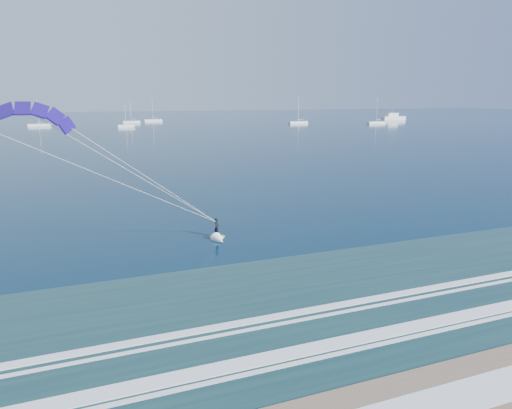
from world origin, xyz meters
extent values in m
plane|color=#072840|center=(0.00, 0.00, 0.00)|extent=(900.00, 900.00, 0.00)
cube|color=#1E423F|center=(0.00, 8.00, 0.01)|extent=(600.00, 22.00, 0.03)
cube|color=white|center=(0.00, 1.50, 0.04)|extent=(600.00, 0.90, 0.07)
cube|color=white|center=(0.00, 5.50, 0.04)|extent=(600.00, 1.10, 0.07)
cube|color=white|center=(0.00, 9.50, 0.04)|extent=(600.00, 0.70, 0.07)
cube|color=white|center=(0.00, -0.50, 0.11)|extent=(600.00, 2.00, 0.02)
cube|color=#ADC617|center=(-5.29, 26.47, 0.04)|extent=(1.43, 0.46, 0.08)
imported|color=black|center=(-5.29, 26.47, 0.96)|extent=(0.66, 0.76, 1.76)
cone|color=white|center=(-5.44, 25.17, 0.08)|extent=(1.31, 1.74, 1.10)
cube|color=white|center=(157.65, 213.11, 1.09)|extent=(14.90, 3.97, 2.18)
cube|color=white|center=(156.65, 213.11, 3.18)|extent=(6.95, 3.18, 1.99)
cylinder|color=silver|center=(156.65, 213.11, 5.17)|extent=(0.16, 0.16, 2.00)
cube|color=white|center=(-33.77, 221.24, 0.60)|extent=(9.39, 2.40, 1.20)
cylinder|color=silver|center=(-33.77, 221.24, 6.88)|extent=(0.18, 0.18, 11.37)
cylinder|color=silver|center=(-32.57, 221.24, 2.00)|extent=(2.60, 0.12, 0.12)
cube|color=white|center=(2.99, 199.72, 0.60)|extent=(6.92, 2.40, 1.20)
cylinder|color=silver|center=(2.99, 199.72, 5.52)|extent=(0.18, 0.18, 8.65)
cylinder|color=silver|center=(4.19, 199.72, 2.00)|extent=(2.60, 0.12, 0.12)
cube|color=white|center=(22.02, 246.20, 0.60)|extent=(9.48, 2.40, 1.20)
cylinder|color=silver|center=(22.02, 246.20, 6.99)|extent=(0.18, 0.18, 11.58)
cylinder|color=silver|center=(23.22, 246.20, 2.00)|extent=(2.60, 0.12, 0.12)
cube|color=white|center=(88.08, 198.84, 0.60)|extent=(9.88, 2.40, 1.20)
cylinder|color=silver|center=(88.08, 198.84, 7.26)|extent=(0.18, 0.18, 12.12)
cylinder|color=silver|center=(89.28, 198.84, 2.00)|extent=(2.60, 0.12, 0.12)
cube|color=white|center=(124.31, 183.22, 0.60)|extent=(9.58, 2.40, 1.20)
cylinder|color=silver|center=(124.31, 183.22, 7.03)|extent=(0.18, 0.18, 11.66)
cylinder|color=silver|center=(125.51, 183.22, 2.00)|extent=(2.60, 0.12, 0.12)
cube|color=white|center=(8.95, 234.00, 0.60)|extent=(8.54, 2.40, 1.20)
cylinder|color=silver|center=(8.95, 234.00, 6.40)|extent=(0.18, 0.18, 10.39)
cylinder|color=silver|center=(10.15, 234.00, 2.00)|extent=(2.60, 0.12, 0.12)
camera|label=1|loc=(-16.74, -13.66, 12.95)|focal=32.00mm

